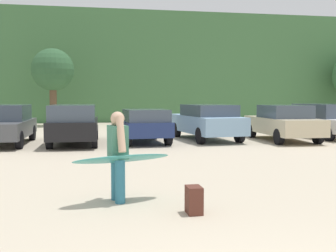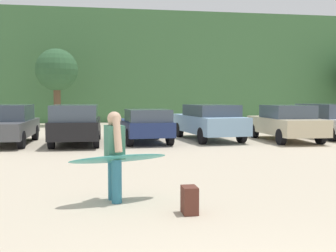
{
  "view_description": "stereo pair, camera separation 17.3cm",
  "coord_description": "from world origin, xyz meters",
  "px_view_note": "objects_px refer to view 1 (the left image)",
  "views": [
    {
      "loc": [
        -1.64,
        -2.88,
        1.91
      ],
      "look_at": [
        0.48,
        8.6,
        1.09
      ],
      "focal_mm": 44.84,
      "sensor_mm": 36.0,
      "label": 1
    },
    {
      "loc": [
        -1.47,
        -2.91,
        1.91
      ],
      "look_at": [
        0.48,
        8.6,
        1.09
      ],
      "focal_mm": 44.84,
      "sensor_mm": 36.0,
      "label": 2
    }
  ],
  "objects_px": {
    "person_adult": "(118,151)",
    "backpack_dropped": "(194,200)",
    "parked_car_navy": "(143,125)",
    "parked_car_sky_blue": "(207,121)",
    "surfboard_teal": "(122,159)",
    "parked_car_black": "(74,124)",
    "parked_car_white": "(323,120)",
    "parked_car_dark_gray": "(6,124)",
    "parked_car_champagne": "(283,122)"
  },
  "relations": [
    {
      "from": "person_adult",
      "to": "backpack_dropped",
      "type": "height_order",
      "value": "person_adult"
    },
    {
      "from": "parked_car_navy",
      "to": "parked_car_sky_blue",
      "type": "distance_m",
      "value": 3.0
    },
    {
      "from": "person_adult",
      "to": "surfboard_teal",
      "type": "relative_size",
      "value": 0.86
    },
    {
      "from": "parked_car_black",
      "to": "parked_car_white",
      "type": "distance_m",
      "value": 11.39
    },
    {
      "from": "parked_car_black",
      "to": "parked_car_sky_blue",
      "type": "xyz_separation_m",
      "value": [
        5.68,
        0.79,
        0.0
      ]
    },
    {
      "from": "parked_car_dark_gray",
      "to": "parked_car_navy",
      "type": "xyz_separation_m",
      "value": [
        5.44,
        -0.49,
        -0.07
      ]
    },
    {
      "from": "parked_car_sky_blue",
      "to": "surfboard_teal",
      "type": "xyz_separation_m",
      "value": [
        -4.47,
        -10.28,
        -0.04
      ]
    },
    {
      "from": "parked_car_dark_gray",
      "to": "parked_car_champagne",
      "type": "xyz_separation_m",
      "value": [
        11.51,
        -0.7,
        -0.02
      ]
    },
    {
      "from": "parked_car_navy",
      "to": "surfboard_teal",
      "type": "distance_m",
      "value": 9.69
    },
    {
      "from": "parked_car_black",
      "to": "parked_car_navy",
      "type": "relative_size",
      "value": 1.19
    },
    {
      "from": "parked_car_sky_blue",
      "to": "parked_car_dark_gray",
      "type": "bearing_deg",
      "value": 85.49
    },
    {
      "from": "parked_car_dark_gray",
      "to": "surfboard_teal",
      "type": "xyz_separation_m",
      "value": [
        3.88,
        -10.05,
        -0.02
      ]
    },
    {
      "from": "parked_car_champagne",
      "to": "parked_car_white",
      "type": "bearing_deg",
      "value": -66.79
    },
    {
      "from": "person_adult",
      "to": "parked_car_white",
      "type": "bearing_deg",
      "value": -145.82
    },
    {
      "from": "person_adult",
      "to": "backpack_dropped",
      "type": "distance_m",
      "value": 1.71
    },
    {
      "from": "parked_car_dark_gray",
      "to": "parked_car_white",
      "type": "distance_m",
      "value": 14.03
    },
    {
      "from": "parked_car_champagne",
      "to": "surfboard_teal",
      "type": "distance_m",
      "value": 12.07
    },
    {
      "from": "parked_car_navy",
      "to": "backpack_dropped",
      "type": "height_order",
      "value": "parked_car_navy"
    },
    {
      "from": "surfboard_teal",
      "to": "backpack_dropped",
      "type": "relative_size",
      "value": 4.24
    },
    {
      "from": "parked_car_black",
      "to": "parked_car_champagne",
      "type": "height_order",
      "value": "parked_car_black"
    },
    {
      "from": "parked_car_dark_gray",
      "to": "parked_car_sky_blue",
      "type": "bearing_deg",
      "value": -87.5
    },
    {
      "from": "parked_car_champagne",
      "to": "person_adult",
      "type": "distance_m",
      "value": 12.07
    },
    {
      "from": "parked_car_navy",
      "to": "parked_car_sky_blue",
      "type": "bearing_deg",
      "value": -79.99
    },
    {
      "from": "parked_car_white",
      "to": "surfboard_teal",
      "type": "height_order",
      "value": "parked_car_white"
    },
    {
      "from": "parked_car_dark_gray",
      "to": "parked_car_sky_blue",
      "type": "height_order",
      "value": "parked_car_dark_gray"
    },
    {
      "from": "parked_car_champagne",
      "to": "parked_car_white",
      "type": "relative_size",
      "value": 0.94
    },
    {
      "from": "surfboard_teal",
      "to": "parked_car_navy",
      "type": "bearing_deg",
      "value": -115.27
    },
    {
      "from": "parked_car_navy",
      "to": "parked_car_sky_blue",
      "type": "relative_size",
      "value": 0.82
    },
    {
      "from": "parked_car_black",
      "to": "parked_car_white",
      "type": "height_order",
      "value": "parked_car_black"
    },
    {
      "from": "parked_car_black",
      "to": "surfboard_teal",
      "type": "relative_size",
      "value": 2.51
    },
    {
      "from": "backpack_dropped",
      "to": "parked_car_navy",
      "type": "bearing_deg",
      "value": 87.47
    },
    {
      "from": "parked_car_champagne",
      "to": "backpack_dropped",
      "type": "distance_m",
      "value": 12.23
    },
    {
      "from": "parked_car_navy",
      "to": "parked_car_champagne",
      "type": "relative_size",
      "value": 0.9
    },
    {
      "from": "parked_car_black",
      "to": "parked_car_dark_gray",
      "type": "bearing_deg",
      "value": 79.5
    },
    {
      "from": "parked_car_dark_gray",
      "to": "parked_car_sky_blue",
      "type": "distance_m",
      "value": 8.35
    },
    {
      "from": "parked_car_navy",
      "to": "parked_car_champagne",
      "type": "distance_m",
      "value": 6.08
    },
    {
      "from": "parked_car_sky_blue",
      "to": "parked_car_white",
      "type": "xyz_separation_m",
      "value": [
        5.68,
        0.12,
        -0.0
      ]
    },
    {
      "from": "parked_car_black",
      "to": "backpack_dropped",
      "type": "distance_m",
      "value": 10.73
    },
    {
      "from": "parked_car_sky_blue",
      "to": "parked_car_white",
      "type": "height_order",
      "value": "parked_car_white"
    },
    {
      "from": "parked_car_white",
      "to": "parked_car_navy",
      "type": "bearing_deg",
      "value": 91.42
    },
    {
      "from": "parked_car_sky_blue",
      "to": "person_adult",
      "type": "distance_m",
      "value": 11.19
    },
    {
      "from": "parked_car_dark_gray",
      "to": "parked_car_white",
      "type": "relative_size",
      "value": 0.99
    },
    {
      "from": "parked_car_navy",
      "to": "parked_car_white",
      "type": "xyz_separation_m",
      "value": [
        8.58,
        0.83,
        0.09
      ]
    },
    {
      "from": "parked_car_dark_gray",
      "to": "parked_car_white",
      "type": "xyz_separation_m",
      "value": [
        14.03,
        0.35,
        0.02
      ]
    },
    {
      "from": "backpack_dropped",
      "to": "surfboard_teal",
      "type": "bearing_deg",
      "value": 138.4
    },
    {
      "from": "person_adult",
      "to": "surfboard_teal",
      "type": "distance_m",
      "value": 0.17
    },
    {
      "from": "parked_car_white",
      "to": "person_adult",
      "type": "xyz_separation_m",
      "value": [
        -10.22,
        -10.34,
        0.1
      ]
    },
    {
      "from": "parked_car_white",
      "to": "parked_car_dark_gray",
      "type": "bearing_deg",
      "value": 87.3
    },
    {
      "from": "parked_car_dark_gray",
      "to": "parked_car_champagne",
      "type": "height_order",
      "value": "parked_car_dark_gray"
    },
    {
      "from": "parked_car_navy",
      "to": "person_adult",
      "type": "height_order",
      "value": "person_adult"
    }
  ]
}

